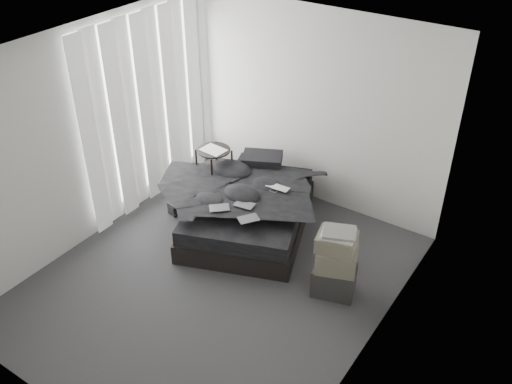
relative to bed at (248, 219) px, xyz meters
The scene contains 25 objects.
floor 1.06m from the bed, 75.54° to the right, with size 3.60×4.20×0.01m, color #353538.
ceiling 2.69m from the bed, 75.54° to the right, with size 3.60×4.20×0.01m, color white.
wall_back 1.62m from the bed, 76.32° to the left, with size 3.60×0.01×2.60m, color silver.
wall_front 3.34m from the bed, 85.18° to the right, with size 3.60×0.01×2.60m, color silver.
wall_left 2.19m from the bed, 146.43° to the right, with size 0.01×4.20×2.60m, color silver.
wall_right 2.58m from the bed, 26.31° to the right, with size 0.01×4.20×2.60m, color silver.
window_left 1.95m from the bed, behind, with size 0.02×2.00×2.30m, color white.
curtain_left 1.87m from the bed, behind, with size 0.06×2.12×2.48m, color white.
bed is the anchor object (origin of this frame).
mattress 0.22m from the bed, ahead, with size 1.33×1.77×0.19m, color black.
duvet 0.43m from the bed, 69.70° to the right, with size 1.35×1.56×0.21m, color black.
pillow_lower 0.81m from the bed, 113.88° to the left, with size 0.55×0.37×0.12m, color black.
pillow_upper 0.85m from the bed, 108.83° to the left, with size 0.51×0.35×0.12m, color black.
laptop 0.64m from the bed, 27.80° to the left, with size 0.29×0.19×0.02m, color silver.
comic_a 0.76m from the bed, 94.14° to the right, with size 0.23×0.15×0.01m, color black.
comic_b 0.65m from the bed, 62.57° to the right, with size 0.23×0.15×0.01m, color black.
comic_c 0.84m from the bed, 55.28° to the right, with size 0.23×0.15×0.01m, color black.
side_stand 0.79m from the bed, 161.45° to the left, with size 0.43×0.43×0.80m, color black.
papers 1.00m from the bed, 162.29° to the left, with size 0.31×0.23×0.02m, color white.
floor_books 1.00m from the bed, 165.83° to the right, with size 0.15×0.22×0.15m, color black.
box_lower 1.51m from the bed, 17.42° to the right, with size 0.45×0.35×0.33m, color #242424.
box_mid 1.56m from the bed, 17.52° to the right, with size 0.42×0.33×0.26m, color #5D5A49.
box_upper 1.60m from the bed, 17.63° to the right, with size 0.40×0.32×0.18m, color #5D5A49.
art_book_white 1.64m from the bed, 17.42° to the right, with size 0.34×0.28×0.03m, color silver.
art_book_snake 1.67m from the bed, 17.52° to the right, with size 0.33×0.27×0.03m, color silver.
Camera 1 is at (3.07, -3.78, 4.33)m, focal length 40.00 mm.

